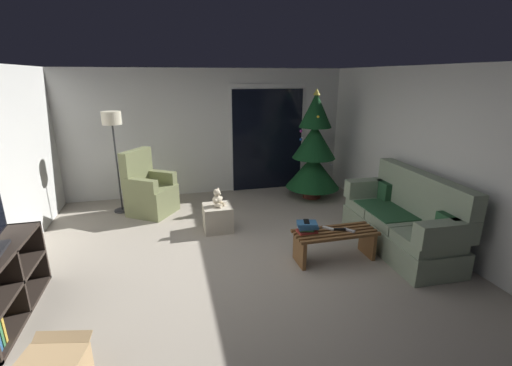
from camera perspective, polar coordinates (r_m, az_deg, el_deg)
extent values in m
plane|color=#9E9384|center=(4.73, -2.67, -12.72)|extent=(7.00, 7.00, 0.00)
cube|color=silver|center=(7.21, -7.82, 8.18)|extent=(5.72, 0.12, 2.50)
cube|color=silver|center=(5.55, 27.49, 3.73)|extent=(0.12, 6.00, 2.50)
cube|color=silver|center=(7.41, 1.88, 7.38)|extent=(1.60, 0.02, 2.20)
cube|color=black|center=(7.40, 1.92, 6.98)|extent=(1.50, 0.02, 2.10)
cube|color=gray|center=(5.39, 22.07, -8.10)|extent=(0.83, 1.93, 0.34)
cube|color=gray|center=(4.84, 26.25, -8.44)|extent=(0.70, 0.62, 0.14)
cube|color=gray|center=(5.28, 22.17, -5.77)|extent=(0.70, 0.62, 0.14)
cube|color=gray|center=(5.77, 18.78, -3.51)|extent=(0.70, 0.62, 0.14)
cube|color=gray|center=(5.35, 25.46, -1.69)|extent=(0.27, 1.91, 0.60)
cube|color=gray|center=(4.60, 28.69, -7.24)|extent=(0.77, 0.23, 0.28)
cube|color=gray|center=(5.91, 17.93, -0.77)|extent=(0.77, 0.23, 0.28)
cube|color=#234C2D|center=(5.44, 20.64, -4.07)|extent=(0.63, 0.92, 0.02)
cube|color=#234C2D|center=(4.81, 28.86, -6.21)|extent=(0.13, 0.32, 0.28)
cube|color=#234C2D|center=(5.86, 20.10, -1.15)|extent=(0.13, 0.32, 0.28)
cube|color=brown|center=(4.58, 13.83, -8.74)|extent=(1.10, 0.05, 0.04)
cube|color=brown|center=(4.65, 13.33, -8.30)|extent=(1.10, 0.05, 0.04)
cube|color=brown|center=(4.72, 12.84, -7.87)|extent=(1.10, 0.05, 0.04)
cube|color=brown|center=(4.79, 12.36, -7.45)|extent=(1.10, 0.05, 0.04)
cube|color=brown|center=(4.86, 11.90, -7.04)|extent=(1.10, 0.05, 0.04)
cube|color=brown|center=(4.62, 7.14, -10.94)|extent=(0.05, 0.36, 0.37)
cube|color=brown|center=(5.04, 17.73, -9.21)|extent=(0.05, 0.36, 0.37)
cube|color=silver|center=(4.75, 11.73, -7.25)|extent=(0.14, 0.15, 0.02)
cube|color=black|center=(4.75, 13.50, -7.37)|extent=(0.16, 0.09, 0.02)
cube|color=#ADADB2|center=(4.75, 14.98, -7.46)|extent=(0.13, 0.15, 0.02)
cube|color=#A32D28|center=(4.61, 8.31, -7.80)|extent=(0.25, 0.17, 0.03)
cube|color=#337042|center=(4.61, 8.22, -7.36)|extent=(0.22, 0.20, 0.04)
cube|color=#285684|center=(4.59, 8.45, -7.01)|extent=(0.28, 0.22, 0.04)
cube|color=#285684|center=(4.56, 8.33, -6.61)|extent=(0.29, 0.23, 0.04)
cube|color=black|center=(4.56, 8.24, -6.23)|extent=(0.11, 0.16, 0.01)
cylinder|color=#4C1E19|center=(7.14, 9.09, -1.92)|extent=(0.36, 0.36, 0.10)
cylinder|color=brown|center=(7.10, 9.13, -1.08)|extent=(0.08, 0.08, 0.12)
cone|color=#0F3819|center=(6.99, 9.28, 1.94)|extent=(1.06, 1.06, 0.66)
cone|color=#0F3819|center=(6.86, 9.52, 6.76)|extent=(0.84, 0.84, 0.66)
cone|color=#0F3819|center=(6.78, 9.77, 11.71)|extent=(0.62, 0.62, 0.66)
sphere|color=red|center=(6.60, 10.21, 9.80)|extent=(0.06, 0.06, 0.06)
sphere|color=gold|center=(6.61, 10.10, 10.59)|extent=(0.06, 0.06, 0.06)
sphere|color=#1E8C33|center=(7.16, 9.66, 7.51)|extent=(0.06, 0.06, 0.06)
sphere|color=#B233A5|center=(6.90, 7.38, 8.41)|extent=(0.06, 0.06, 0.06)
sphere|color=#B233A5|center=(7.01, 10.85, 9.37)|extent=(0.06, 0.06, 0.06)
sphere|color=white|center=(7.05, 7.59, 7.39)|extent=(0.06, 0.06, 0.06)
sphere|color=white|center=(6.81, 11.47, 10.26)|extent=(0.06, 0.06, 0.06)
sphere|color=white|center=(7.24, 12.16, 2.95)|extent=(0.06, 0.06, 0.06)
sphere|color=blue|center=(7.03, 7.33, 7.09)|extent=(0.06, 0.06, 0.06)
sphere|color=blue|center=(6.91, 11.31, 10.03)|extent=(0.06, 0.06, 0.06)
cone|color=#EAD14C|center=(6.76, 9.91, 14.48)|extent=(0.14, 0.14, 0.12)
cube|color=olive|center=(6.47, -16.49, -3.45)|extent=(0.95, 0.95, 0.31)
cube|color=olive|center=(6.39, -16.68, -1.40)|extent=(0.95, 0.95, 0.18)
cube|color=olive|center=(6.44, -18.92, 2.34)|extent=(0.52, 0.65, 0.64)
cube|color=olive|center=(6.54, -15.24, 0.97)|extent=(0.56, 0.44, 0.22)
cube|color=olive|center=(6.11, -18.23, -0.41)|extent=(0.56, 0.44, 0.22)
cylinder|color=#2D2D30|center=(6.80, -20.97, -4.18)|extent=(0.28, 0.28, 0.02)
cylinder|color=#2D2D30|center=(6.58, -21.69, 2.24)|extent=(0.03, 0.03, 1.55)
cylinder|color=beige|center=(6.43, -22.55, 9.79)|extent=(0.32, 0.32, 0.22)
cube|color=black|center=(4.55, -35.32, -17.22)|extent=(0.40, 1.40, 0.04)
cube|color=black|center=(4.95, -33.35, -9.49)|extent=(0.40, 0.04, 0.74)
cube|color=black|center=(4.38, -36.12, -13.32)|extent=(0.40, 0.04, 0.71)
cube|color=black|center=(4.38, -36.12, -13.32)|extent=(0.40, 1.33, 0.04)
cube|color=#B2A893|center=(5.57, -6.26, -5.67)|extent=(0.44, 0.44, 0.41)
cylinder|color=beige|center=(5.49, -5.53, -3.36)|extent=(0.12, 0.12, 0.06)
cylinder|color=beige|center=(5.41, -6.14, -3.68)|extent=(0.12, 0.12, 0.06)
sphere|color=beige|center=(5.46, -6.37, -2.74)|extent=(0.15, 0.15, 0.15)
sphere|color=beige|center=(5.42, -6.41, -1.56)|extent=(0.11, 0.11, 0.11)
sphere|color=#F4E5C1|center=(5.40, -5.98, -1.74)|extent=(0.04, 0.04, 0.04)
sphere|color=beige|center=(5.44, -6.19, -0.98)|extent=(0.04, 0.04, 0.04)
sphere|color=beige|center=(5.38, -6.66, -1.20)|extent=(0.04, 0.04, 0.04)
sphere|color=beige|center=(5.50, -5.77, -2.46)|extent=(0.06, 0.06, 0.06)
sphere|color=beige|center=(5.39, -6.64, -2.90)|extent=(0.06, 0.06, 0.06)
cube|color=tan|center=(3.49, -29.08, -21.13)|extent=(0.47, 0.19, 0.06)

